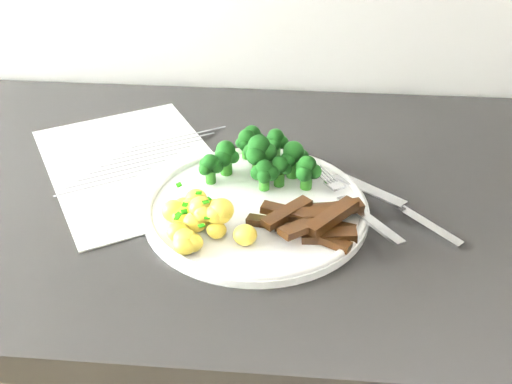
{
  "coord_description": "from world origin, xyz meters",
  "views": [
    {
      "loc": [
        0.04,
        1.0,
        1.37
      ],
      "look_at": [
        -0.02,
        1.62,
        0.95
      ],
      "focal_mm": 42.74,
      "sensor_mm": 36.0,
      "label": 1
    }
  ],
  "objects_px": {
    "recipe_paper": "(134,164)",
    "potatoes": "(198,217)",
    "plate": "(256,207)",
    "beef_strips": "(312,221)",
    "fork": "(357,207)",
    "knife": "(410,216)",
    "broccoli": "(263,156)"
  },
  "relations": [
    {
      "from": "recipe_paper",
      "to": "beef_strips",
      "type": "height_order",
      "value": "beef_strips"
    },
    {
      "from": "beef_strips",
      "to": "fork",
      "type": "xyz_separation_m",
      "value": [
        0.05,
        0.04,
        -0.0
      ]
    },
    {
      "from": "plate",
      "to": "potatoes",
      "type": "bearing_deg",
      "value": -140.19
    },
    {
      "from": "potatoes",
      "to": "knife",
      "type": "bearing_deg",
      "value": 10.97
    },
    {
      "from": "plate",
      "to": "broccoli",
      "type": "xyz_separation_m",
      "value": [
        0.0,
        0.07,
        0.03
      ]
    },
    {
      "from": "plate",
      "to": "beef_strips",
      "type": "distance_m",
      "value": 0.08
    },
    {
      "from": "recipe_paper",
      "to": "plate",
      "type": "xyz_separation_m",
      "value": [
        0.18,
        -0.1,
        0.01
      ]
    },
    {
      "from": "plate",
      "to": "beef_strips",
      "type": "relative_size",
      "value": 1.98
    },
    {
      "from": "beef_strips",
      "to": "knife",
      "type": "xyz_separation_m",
      "value": [
        0.12,
        0.04,
        -0.01
      ]
    },
    {
      "from": "potatoes",
      "to": "beef_strips",
      "type": "distance_m",
      "value": 0.13
    },
    {
      "from": "recipe_paper",
      "to": "potatoes",
      "type": "bearing_deg",
      "value": -51.85
    },
    {
      "from": "plate",
      "to": "knife",
      "type": "bearing_deg",
      "value": -1.13
    },
    {
      "from": "recipe_paper",
      "to": "beef_strips",
      "type": "bearing_deg",
      "value": -28.87
    },
    {
      "from": "plate",
      "to": "fork",
      "type": "xyz_separation_m",
      "value": [
        0.12,
        -0.0,
        0.01
      ]
    },
    {
      "from": "knife",
      "to": "beef_strips",
      "type": "bearing_deg",
      "value": -162.73
    },
    {
      "from": "beef_strips",
      "to": "fork",
      "type": "bearing_deg",
      "value": 33.64
    },
    {
      "from": "recipe_paper",
      "to": "knife",
      "type": "distance_m",
      "value": 0.38
    },
    {
      "from": "recipe_paper",
      "to": "potatoes",
      "type": "xyz_separation_m",
      "value": [
        0.12,
        -0.15,
        0.02
      ]
    },
    {
      "from": "plate",
      "to": "potatoes",
      "type": "xyz_separation_m",
      "value": [
        -0.06,
        -0.05,
        0.02
      ]
    },
    {
      "from": "recipe_paper",
      "to": "plate",
      "type": "bearing_deg",
      "value": -28.09
    },
    {
      "from": "fork",
      "to": "plate",
      "type": "bearing_deg",
      "value": 177.78
    },
    {
      "from": "broccoli",
      "to": "potatoes",
      "type": "bearing_deg",
      "value": -118.99
    },
    {
      "from": "plate",
      "to": "potatoes",
      "type": "height_order",
      "value": "potatoes"
    },
    {
      "from": "recipe_paper",
      "to": "broccoli",
      "type": "distance_m",
      "value": 0.19
    },
    {
      "from": "broccoli",
      "to": "beef_strips",
      "type": "xyz_separation_m",
      "value": [
        0.07,
        -0.11,
        -0.02
      ]
    },
    {
      "from": "plate",
      "to": "broccoli",
      "type": "distance_m",
      "value": 0.07
    },
    {
      "from": "recipe_paper",
      "to": "potatoes",
      "type": "height_order",
      "value": "potatoes"
    },
    {
      "from": "broccoli",
      "to": "fork",
      "type": "height_order",
      "value": "broccoli"
    },
    {
      "from": "broccoli",
      "to": "fork",
      "type": "bearing_deg",
      "value": -30.81
    },
    {
      "from": "potatoes",
      "to": "knife",
      "type": "xyz_separation_m",
      "value": [
        0.25,
        0.05,
        -0.02
      ]
    },
    {
      "from": "plate",
      "to": "broccoli",
      "type": "relative_size",
      "value": 1.77
    },
    {
      "from": "recipe_paper",
      "to": "fork",
      "type": "xyz_separation_m",
      "value": [
        0.3,
        -0.1,
        0.02
      ]
    }
  ]
}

